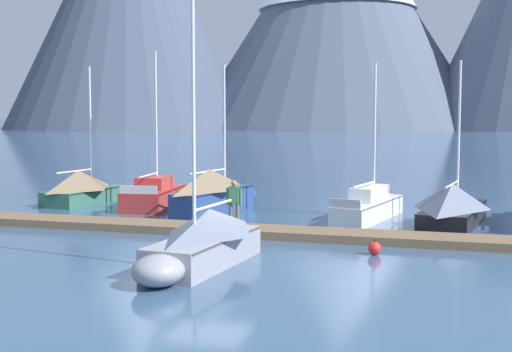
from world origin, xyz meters
TOP-DOWN VIEW (x-y plane):
  - ground_plane at (0.00, 0.00)m, footprint 700.00×700.00m
  - mountain_central_massif at (-21.77, 181.73)m, footprint 84.27×84.27m
  - dock at (0.00, 4.00)m, footprint 23.92×2.75m
  - sailboat_nearest_berth at (-10.04, 10.84)m, footprint 2.60×5.73m
  - sailboat_second_berth at (-6.07, 10.52)m, footprint 2.29×5.72m
  - sailboat_mid_dock_port at (-2.75, 9.31)m, footprint 2.66×6.35m
  - sailboat_mid_dock_starboard at (0.32, -1.56)m, footprint 2.33×6.11m
  - sailboat_far_berth at (4.22, 9.22)m, footprint 2.72×6.67m
  - sailboat_outer_slip at (7.58, 8.43)m, footprint 3.02×7.21m
  - person_on_dock at (-0.38, 4.20)m, footprint 0.59×0.25m
  - mooring_buoy_channel_marker at (5.05, 1.47)m, footprint 0.42×0.42m

SIDE VIEW (x-z plane):
  - ground_plane at x=0.00m, z-range 0.00..0.00m
  - dock at x=0.00m, z-range -0.01..0.29m
  - mooring_buoy_channel_marker at x=5.05m, z-range -0.04..0.46m
  - sailboat_far_berth at x=4.22m, z-range -2.72..3.83m
  - sailboat_second_berth at x=-6.07m, z-range -3.08..4.27m
  - sailboat_nearest_berth at x=-10.04m, z-range -2.61..4.15m
  - sailboat_mid_dock_starboard at x=0.32m, z-range -3.37..4.94m
  - sailboat_outer_slip at x=7.58m, z-range -2.50..4.10m
  - sailboat_mid_dock_port at x=-2.75m, z-range -2.37..4.29m
  - person_on_dock at x=-0.38m, z-range 0.42..2.11m
  - mountain_central_massif at x=-21.77m, z-range 1.99..68.11m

